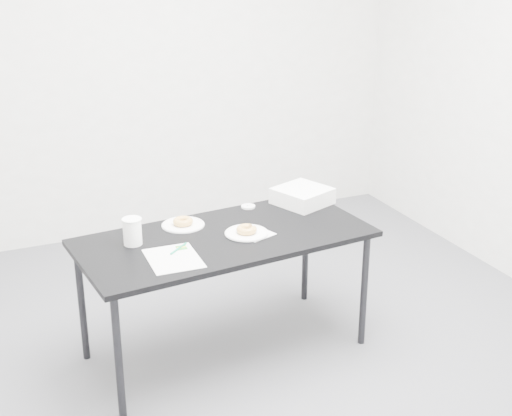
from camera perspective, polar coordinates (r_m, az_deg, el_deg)
name	(u,v)px	position (r m, az deg, el deg)	size (l,w,h in m)	color
floor	(243,365)	(3.79, -1.05, -12.48)	(4.00, 4.00, 0.00)	#48494D
wall_back	(132,50)	(5.13, -9.92, 12.37)	(4.00, 0.02, 2.70)	silver
table	(225,245)	(3.63, -2.52, -2.95)	(1.53, 0.83, 0.67)	black
scorecard	(173,258)	(3.37, -6.62, -4.02)	(0.24, 0.30, 0.00)	white
logo_patch	(181,248)	(3.48, -5.98, -3.17)	(0.05, 0.05, 0.00)	green
pen	(178,249)	(3.46, -6.22, -3.24)	(0.01, 0.01, 0.14)	#0C895D
napkin	(255,234)	(3.62, -0.05, -2.07)	(0.16, 0.16, 0.00)	white
plate_near	(247,233)	(3.62, -0.76, -2.02)	(0.22, 0.22, 0.01)	white
donut_near	(247,229)	(3.61, -0.76, -1.72)	(0.10, 0.10, 0.03)	#C78D3F
plate_far	(183,225)	(3.74, -5.85, -1.36)	(0.22, 0.22, 0.01)	white
donut_far	(183,221)	(3.74, -5.87, -1.07)	(0.11, 0.11, 0.04)	#C78D3F
coffee_cup	(132,231)	(3.53, -9.86, -1.86)	(0.09, 0.09, 0.14)	white
cup_lid	(248,207)	(3.97, -0.63, 0.12)	(0.08, 0.08, 0.01)	white
bakery_box	(302,196)	(4.02, 3.73, 0.97)	(0.27, 0.27, 0.09)	white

